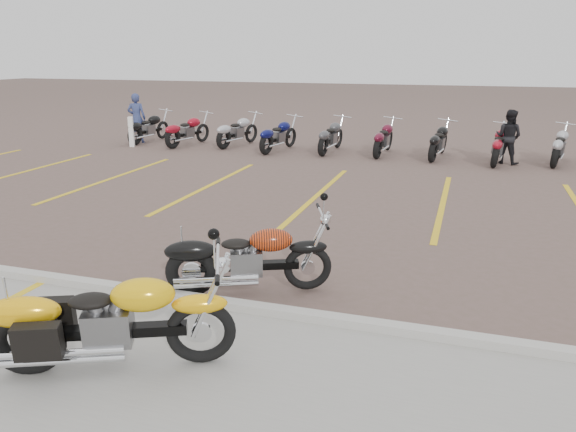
% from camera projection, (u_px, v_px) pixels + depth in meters
% --- Properties ---
extents(ground, '(100.00, 100.00, 0.00)m').
position_uv_depth(ground, '(253.00, 253.00, 8.91)').
color(ground, brown).
rests_on(ground, ground).
extents(concrete_apron, '(60.00, 5.00, 0.01)m').
position_uv_depth(concrete_apron, '(61.00, 423.00, 4.80)').
color(concrete_apron, '#9E9B93').
rests_on(concrete_apron, ground).
extents(curb, '(60.00, 0.18, 0.12)m').
position_uv_depth(curb, '(195.00, 300.00, 7.07)').
color(curb, '#ADAAA3').
rests_on(curb, ground).
extents(parking_stripes, '(38.00, 5.50, 0.01)m').
position_uv_depth(parking_stripes, '(318.00, 194.00, 12.56)').
color(parking_stripes, gold).
rests_on(parking_stripes, ground).
extents(yellow_cruiser, '(2.24, 1.12, 0.99)m').
position_uv_depth(yellow_cruiser, '(108.00, 324.00, 5.51)').
color(yellow_cruiser, black).
rests_on(yellow_cruiser, ground).
extents(flame_cruiser, '(2.04, 1.00, 0.89)m').
position_uv_depth(flame_cruiser, '(245.00, 261.00, 7.30)').
color(flame_cruiser, black).
rests_on(flame_cruiser, ground).
extents(person_a, '(0.72, 0.57, 1.71)m').
position_uv_depth(person_a, '(137.00, 118.00, 19.57)').
color(person_a, navy).
rests_on(person_a, ground).
extents(person_b, '(0.92, 0.84, 1.53)m').
position_uv_depth(person_b, '(508.00, 137.00, 15.84)').
color(person_b, black).
rests_on(person_b, ground).
extents(bollard, '(0.19, 0.19, 1.00)m').
position_uv_depth(bollard, '(131.00, 132.00, 18.81)').
color(bollard, white).
rests_on(bollard, ground).
extents(bg_bike_row, '(20.75, 2.08, 1.10)m').
position_uv_depth(bg_bike_row, '(438.00, 140.00, 16.70)').
color(bg_bike_row, black).
rests_on(bg_bike_row, ground).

